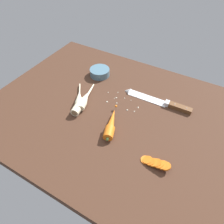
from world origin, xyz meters
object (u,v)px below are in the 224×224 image
(carrot_slice_stack, at_px, (155,163))
(prep_bowl, at_px, (100,72))
(parsnip_mid_left, at_px, (84,100))
(chefs_knife, at_px, (155,100))
(whole_carrot, at_px, (111,124))
(parsnip_front, at_px, (79,100))
(parsnip_mid_right, at_px, (81,103))

(carrot_slice_stack, height_order, prep_bowl, prep_bowl)
(parsnip_mid_left, bearing_deg, chefs_knife, 32.33)
(carrot_slice_stack, relative_size, prep_bowl, 1.05)
(whole_carrot, bearing_deg, prep_bowl, 129.37)
(whole_carrot, height_order, prep_bowl, whole_carrot)
(chefs_knife, relative_size, carrot_slice_stack, 3.02)
(chefs_knife, distance_m, prep_bowl, 0.36)
(chefs_knife, distance_m, parsnip_mid_left, 0.35)
(parsnip_front, distance_m, parsnip_mid_left, 0.03)
(chefs_knife, relative_size, parsnip_mid_left, 1.92)
(chefs_knife, height_order, parsnip_mid_left, parsnip_mid_left)
(whole_carrot, relative_size, carrot_slice_stack, 1.72)
(parsnip_mid_left, xyz_separation_m, parsnip_mid_right, (-0.00, -0.02, -0.00))
(carrot_slice_stack, bearing_deg, chefs_knife, 111.36)
(parsnip_mid_left, bearing_deg, parsnip_front, -153.70)
(parsnip_front, relative_size, parsnip_mid_left, 0.98)
(whole_carrot, height_order, parsnip_front, whole_carrot)
(chefs_knife, distance_m, parsnip_front, 0.37)
(parsnip_mid_left, xyz_separation_m, carrot_slice_stack, (0.43, -0.15, -0.01))
(parsnip_mid_right, distance_m, carrot_slice_stack, 0.45)
(parsnip_mid_left, height_order, parsnip_mid_right, same)
(parsnip_front, height_order, carrot_slice_stack, parsnip_front)
(chefs_knife, xyz_separation_m, parsnip_mid_right, (-0.30, -0.21, 0.01))
(carrot_slice_stack, xyz_separation_m, prep_bowl, (-0.48, 0.38, 0.01))
(parsnip_front, bearing_deg, prep_bowl, 98.46)
(parsnip_front, relative_size, prep_bowl, 1.61)
(parsnip_mid_right, bearing_deg, prep_bowl, 102.44)
(parsnip_mid_right, height_order, carrot_slice_stack, parsnip_mid_right)
(chefs_knife, xyz_separation_m, whole_carrot, (-0.10, -0.26, 0.01))
(chefs_knife, bearing_deg, prep_bowl, 172.42)
(whole_carrot, bearing_deg, carrot_slice_stack, -18.04)
(chefs_knife, bearing_deg, parsnip_mid_left, -147.67)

